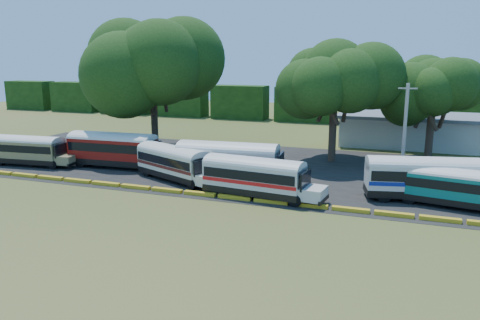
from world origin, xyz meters
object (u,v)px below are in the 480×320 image
(bus_beige, at_px, (29,148))
(bus_white_red, at_px, (256,175))
(bus_cream_west, at_px, (175,161))
(bus_teal, at_px, (452,185))
(tree_west, at_px, (152,63))
(bus_red, at_px, (115,148))

(bus_beige, distance_m, bus_white_red, 25.74)
(bus_cream_west, height_order, bus_white_red, bus_white_red)
(bus_white_red, bearing_deg, bus_beige, 179.64)
(bus_beige, relative_size, bus_teal, 1.05)
(bus_beige, distance_m, bus_cream_west, 16.98)
(bus_white_red, bearing_deg, bus_cream_west, 169.26)
(bus_teal, xyz_separation_m, tree_west, (-31.58, 11.30, 8.63))
(bus_red, bearing_deg, bus_teal, -7.11)
(bus_beige, relative_size, bus_white_red, 0.95)
(bus_cream_west, distance_m, bus_white_red, 8.98)
(bus_beige, height_order, tree_west, tree_west)
(tree_west, bearing_deg, bus_red, -86.61)
(bus_beige, height_order, bus_red, bus_red)
(bus_cream_west, relative_size, tree_west, 0.65)
(bus_cream_west, relative_size, bus_teal, 1.06)
(bus_cream_west, bearing_deg, bus_teal, 24.34)
(bus_beige, xyz_separation_m, bus_white_red, (25.58, -2.86, 0.06))
(bus_beige, height_order, bus_teal, bus_beige)
(bus_teal, bearing_deg, tree_west, 170.77)
(bus_white_red, bearing_deg, bus_teal, 16.51)
(bus_cream_west, bearing_deg, bus_red, -173.07)
(bus_white_red, distance_m, tree_west, 23.68)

